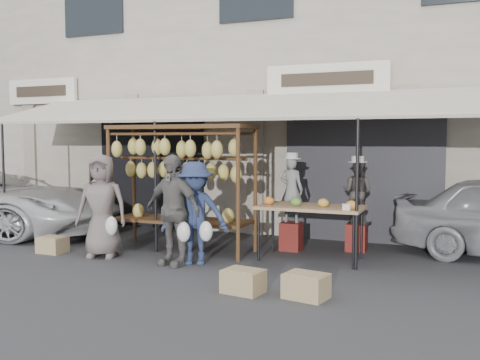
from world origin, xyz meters
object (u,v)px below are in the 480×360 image
object	(u,v)px
crate_near_b	(306,286)
crate_near_a	(243,281)
banana_rack	(180,163)
vendor_right	(357,192)
vendor_left	(292,190)
customer_left	(102,206)
produce_table	(310,208)
crate_far	(52,245)
customer_mid	(173,210)
customer_right	(195,213)

from	to	relation	value
crate_near_b	crate_near_a	bearing A→B (deg)	-175.18
banana_rack	vendor_right	world-z (taller)	banana_rack
vendor_left	customer_left	bearing A→B (deg)	40.34
produce_table	vendor_left	bearing A→B (deg)	128.10
banana_rack	produce_table	distance (m)	2.43
vendor_right	crate_near_a	world-z (taller)	vendor_right
banana_rack	crate_far	xyz separation A→B (m)	(-2.02, -0.95, -1.43)
customer_left	crate_far	world-z (taller)	customer_left
produce_table	banana_rack	bearing A→B (deg)	-175.70
customer_left	customer_mid	world-z (taller)	customer_mid
vendor_left	banana_rack	bearing A→B (deg)	33.72
produce_table	crate_near_b	size ratio (longest dim) A/B	3.30
produce_table	vendor_left	size ratio (longest dim) A/B	1.45
banana_rack	customer_left	xyz separation A→B (m)	(-1.01, -0.89, -0.70)
vendor_right	customer_mid	bearing A→B (deg)	53.85
produce_table	customer_mid	distance (m)	2.23
customer_left	banana_rack	bearing A→B (deg)	23.34
banana_rack	crate_near_b	bearing A→B (deg)	-34.06
produce_table	vendor_left	distance (m)	0.87
customer_left	customer_right	xyz separation A→B (m)	(1.69, 0.11, -0.05)
customer_mid	produce_table	bearing A→B (deg)	40.84
produce_table	customer_left	size ratio (longest dim) A/B	0.98
customer_left	crate_near_b	bearing A→B (deg)	-32.89
vendor_right	customer_right	distance (m)	2.98
crate_near_b	crate_far	xyz separation A→B (m)	(-4.83, 0.95, -0.02)
banana_rack	produce_table	size ratio (longest dim) A/B	1.53
banana_rack	vendor_right	xyz separation A→B (m)	(2.89, 1.21, -0.52)
banana_rack	crate_near_a	bearing A→B (deg)	-44.70
vendor_right	produce_table	bearing A→B (deg)	74.00
produce_table	crate_near_a	world-z (taller)	produce_table
vendor_left	customer_left	size ratio (longest dim) A/B	0.68
produce_table	crate_near_b	xyz separation A→B (m)	(0.49, -2.07, -0.71)
crate_near_b	banana_rack	bearing A→B (deg)	145.94
crate_near_a	vendor_right	bearing A→B (deg)	74.14
vendor_right	crate_far	bearing A→B (deg)	36.84
vendor_right	customer_mid	distance (m)	3.32
banana_rack	crate_near_b	xyz separation A→B (m)	(2.81, -1.90, -1.42)
vendor_right	crate_near_b	world-z (taller)	vendor_right
customer_right	crate_far	size ratio (longest dim) A/B	3.53
customer_left	crate_near_a	bearing A→B (deg)	-37.88
customer_right	vendor_left	bearing A→B (deg)	35.70
produce_table	crate_far	distance (m)	4.54
vendor_right	crate_near_a	bearing A→B (deg)	87.18
customer_mid	customer_right	world-z (taller)	customer_mid
customer_mid	crate_far	world-z (taller)	customer_mid
vendor_left	vendor_right	size ratio (longest dim) A/B	1.04
crate_near_a	crate_near_b	bearing A→B (deg)	4.82
produce_table	crate_far	bearing A→B (deg)	-165.42
customer_left	vendor_left	bearing A→B (deg)	13.52
vendor_left	customer_left	xyz separation A→B (m)	(-2.80, -1.72, -0.22)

